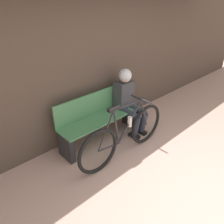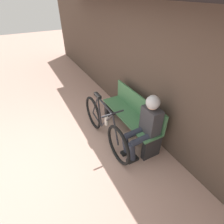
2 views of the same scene
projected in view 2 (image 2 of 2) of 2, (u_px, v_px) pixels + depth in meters
The scene contains 5 objects.
ground_plane at pixel (32, 168), 3.02m from camera, with size 24.00×24.00×0.00m, color tan.
storefront_wall at pixel (153, 51), 2.97m from camera, with size 12.00×0.56×3.20m.
park_bench_near at pixel (131, 116), 3.56m from camera, with size 1.58×0.42×0.86m.
bicycle at pixel (104, 126), 3.34m from camera, with size 1.79×0.40×0.96m.
person_seated at pixel (146, 123), 2.94m from camera, with size 0.34×0.61×1.19m.
Camera 2 is at (2.32, 0.31, 2.54)m, focal length 28.00 mm.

